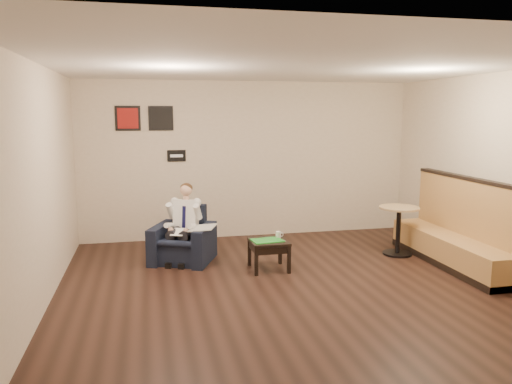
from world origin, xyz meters
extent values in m
plane|color=black|center=(0.00, 0.00, 0.00)|extent=(6.00, 6.00, 0.00)
cube|color=beige|center=(0.00, 3.00, 1.40)|extent=(6.00, 0.02, 2.80)
cube|color=beige|center=(0.00, -3.00, 1.40)|extent=(6.00, 0.02, 2.80)
cube|color=beige|center=(-3.00, 0.00, 1.40)|extent=(0.02, 6.00, 2.80)
cube|color=beige|center=(3.00, 0.00, 1.40)|extent=(0.02, 6.00, 2.80)
cube|color=white|center=(0.00, 0.00, 2.80)|extent=(6.00, 6.00, 0.02)
cube|color=black|center=(-1.30, 2.98, 1.50)|extent=(0.32, 0.02, 0.20)
cube|color=maroon|center=(-2.10, 2.98, 2.15)|extent=(0.42, 0.03, 0.42)
cube|color=black|center=(-1.55, 2.98, 2.15)|extent=(0.42, 0.03, 0.42)
cube|color=black|center=(-1.32, 1.61, 0.41)|extent=(1.11, 1.11, 0.82)
cube|color=white|center=(-1.39, 1.43, 0.51)|extent=(0.26, 0.31, 0.01)
cube|color=silver|center=(-1.03, 1.39, 0.56)|extent=(0.49, 0.54, 0.01)
cube|color=black|center=(-0.14, 0.94, 0.22)|extent=(0.53, 0.53, 0.43)
cube|color=green|center=(-0.17, 0.92, 0.44)|extent=(0.47, 0.37, 0.01)
cylinder|color=white|center=(0.03, 1.05, 0.48)|extent=(0.08, 0.08, 0.09)
cube|color=black|center=(-0.09, 1.09, 0.44)|extent=(0.14, 0.09, 0.01)
cube|color=#B18044|center=(2.59, 0.60, 0.64)|extent=(0.60, 2.51, 1.28)
cylinder|color=tan|center=(2.06, 1.25, 0.39)|extent=(0.68, 0.68, 0.78)
camera|label=1|loc=(-1.81, -5.81, 2.23)|focal=35.00mm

